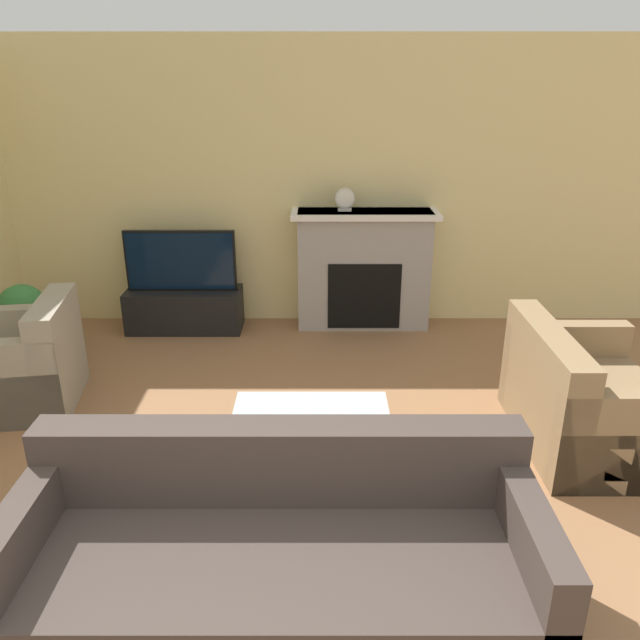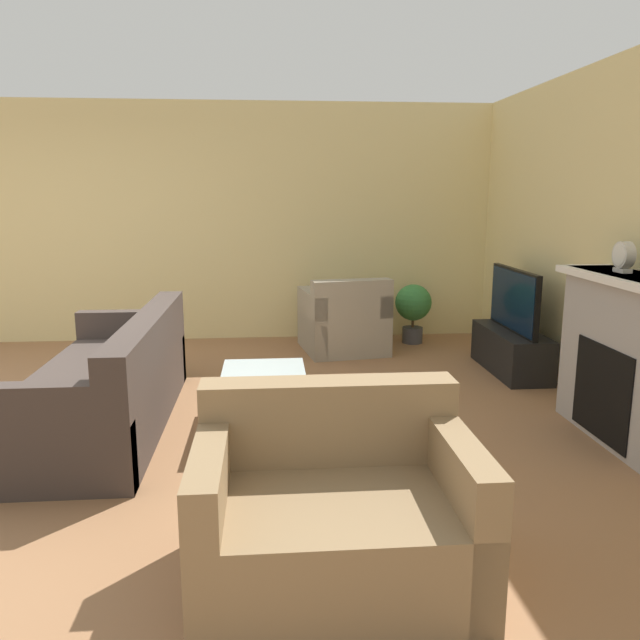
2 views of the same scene
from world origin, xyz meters
name	(u,v)px [view 1 (image 1 of 2)]	position (x,y,z in m)	size (l,w,h in m)	color
wall_back	(289,186)	(0.00, 4.72, 1.35)	(8.43, 0.06, 2.70)	beige
fireplace	(362,267)	(0.70, 4.51, 0.60)	(1.39, 0.41, 1.15)	#9E9993
tv_stand	(183,310)	(-1.05, 4.40, 0.20)	(1.11, 0.41, 0.41)	black
tv	(179,261)	(-1.05, 4.40, 0.70)	(1.05, 0.06, 0.59)	black
couch_sectional	(277,563)	(0.09, 0.91, 0.29)	(2.32, 0.92, 0.82)	#3D332D
couch_loveseat	(583,403)	(2.05, 2.36, 0.29)	(0.88, 1.21, 0.82)	#8C704C
armchair_by_window	(17,368)	(-1.98, 2.90, 0.30)	(0.99, 0.95, 0.82)	#9E937F
coffee_table	(309,421)	(0.22, 2.04, 0.35)	(0.98, 0.62, 0.39)	#333338
potted_plant	(21,313)	(-2.30, 3.73, 0.42)	(0.41, 0.41, 0.68)	#47474C
mantel_clock	(343,199)	(0.51, 4.51, 1.26)	(0.18, 0.07, 0.21)	beige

